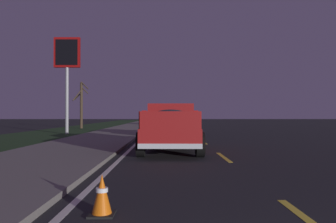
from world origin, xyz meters
TOP-DOWN VIEW (x-y plane):
  - ground at (27.00, 0.00)m, footprint 144.00×144.00m
  - sidewalk_shoulder at (27.00, 5.70)m, footprint 108.00×4.00m
  - grass_verge at (27.00, 10.70)m, footprint 108.00×6.00m
  - lane_markings at (29.47, 2.51)m, footprint 108.00×3.54m
  - pickup_truck at (11.44, 1.75)m, footprint 5.46×2.35m
  - sedan_black at (19.42, 1.72)m, footprint 4.41×2.03m
  - sedan_green at (39.74, 1.56)m, footprint 4.43×2.07m
  - gas_price_sign at (22.11, 9.20)m, footprint 0.27×1.90m
  - bare_tree_far at (31.56, 10.69)m, footprint 1.57×1.72m
  - traffic_cone_near at (3.41, 2.83)m, footprint 0.36×0.36m

SIDE VIEW (x-z plane):
  - ground at x=27.00m, z-range 0.00..0.00m
  - grass_verge at x=27.00m, z-range 0.00..0.01m
  - lane_markings at x=29.47m, z-range 0.00..0.01m
  - sidewalk_shoulder at x=27.00m, z-range 0.00..0.12m
  - traffic_cone_near at x=3.41m, z-range -0.01..0.57m
  - sedan_black at x=19.42m, z-range 0.01..1.55m
  - sedan_green at x=39.74m, z-range 0.01..1.55m
  - pickup_truck at x=11.44m, z-range 0.05..1.92m
  - bare_tree_far at x=31.56m, z-range 0.10..4.95m
  - gas_price_sign at x=22.11m, z-range 1.79..8.86m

